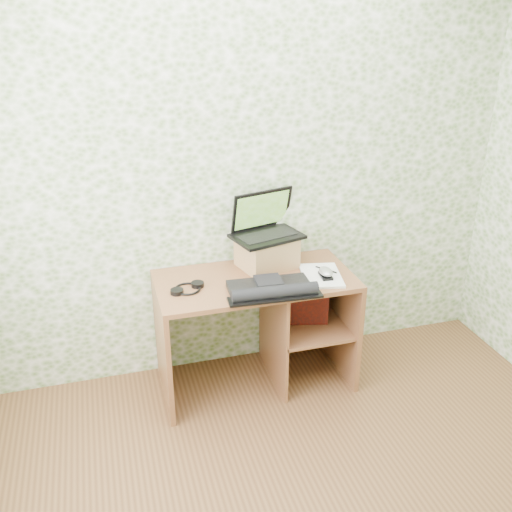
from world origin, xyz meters
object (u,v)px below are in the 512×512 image
object	(u,v)px
desk	(266,313)
riser	(267,252)
notepad	(321,276)
keyboard	(271,289)
laptop	(265,226)

from	to	relation	value
desk	riser	bearing A→B (deg)	71.02
riser	notepad	world-z (taller)	riser
riser	keyboard	bearing A→B (deg)	-102.82
notepad	riser	bearing A→B (deg)	151.02
laptop	notepad	xyz separation A→B (m)	(0.27, -0.28, -0.25)
riser	keyboard	distance (m)	0.36
notepad	laptop	bearing A→B (deg)	146.10
laptop	keyboard	xyz separation A→B (m)	(-0.08, -0.39, -0.23)
laptop	keyboard	bearing A→B (deg)	-116.48
notepad	keyboard	bearing A→B (deg)	-150.72
laptop	riser	bearing A→B (deg)	-105.06
desk	keyboard	xyz separation A→B (m)	(-0.04, -0.23, 0.30)
riser	notepad	distance (m)	0.37
laptop	keyboard	world-z (taller)	laptop
laptop	notepad	bearing A→B (deg)	-60.57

